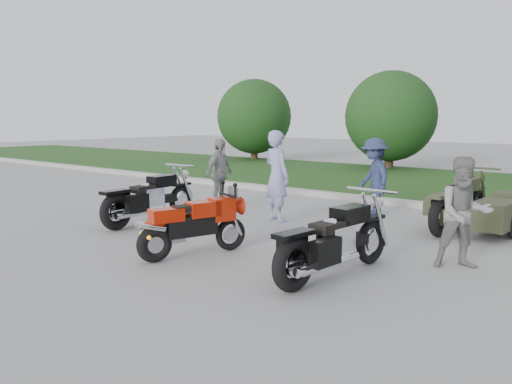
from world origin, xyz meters
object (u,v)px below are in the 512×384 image
Objects in this scene: sportbike_red at (192,224)px; person_stripe at (277,176)px; cruiser_right at (332,244)px; person_back at (219,173)px; cruiser_sidecar at (481,210)px; person_denim at (374,177)px; person_grey at (464,213)px; cruiser_left at (147,200)px.

sportbike_red is 3.11m from person_stripe.
person_back is (-4.83, 3.04, 0.35)m from cruiser_right.
person_denim is (-2.35, 0.43, 0.40)m from cruiser_sidecar.
cruiser_right is 1.28× the size of person_stripe.
person_back is at bearing 7.82° from person_stripe.
person_grey reaches higher than cruiser_right.
cruiser_right is 5.72m from person_back.
person_grey is at bearing 48.93° from sportbike_red.
person_stripe is 1.14× the size of person_back.
cruiser_sidecar reaches higher than cruiser_right.
cruiser_sidecar is 1.50× the size of person_back.
cruiser_left is at bearing 64.74° from person_stripe.
person_stripe is 1.11× the size of person_denim.
cruiser_left is 1.49× the size of person_back.
person_stripe reaches higher than cruiser_left.
person_denim is (-2.73, 2.85, 0.06)m from person_grey.
sportbike_red is 2.73m from cruiser_left.
cruiser_sidecar is at bearing 29.83° from person_denim.
person_back is at bearing 90.81° from cruiser_left.
sportbike_red is at bearing -27.70° from cruiser_left.
sportbike_red is at bearing -162.50° from cruiser_right.
cruiser_right is 4.09m from cruiser_sidecar.
person_stripe is (1.88, 1.87, 0.46)m from cruiser_left.
sportbike_red is at bearing 120.98° from person_stripe.
sportbike_red is at bearing -58.15° from person_denim.
cruiser_left is 6.42m from cruiser_sidecar.
person_stripe is at bearing -154.32° from cruiser_sidecar.
sportbike_red is 3.98m from person_grey.
cruiser_left is (-2.47, 1.15, -0.03)m from sportbike_red.
cruiser_left is 5.97m from person_grey.
person_denim is at bearing -74.60° from person_back.
cruiser_left is 2.33m from person_back.
person_back reaches higher than cruiser_sidecar.
cruiser_left reaches higher than sportbike_red.
person_back is at bearing 154.72° from cruiser_right.
person_denim reaches higher than person_grey.
person_denim reaches higher than person_back.
person_stripe reaches higher than sportbike_red.
person_grey is at bearing -174.45° from person_stripe.
cruiser_left is at bearing -90.58° from person_denim.
person_back reaches higher than person_grey.
person_grey reaches higher than cruiser_sidecar.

